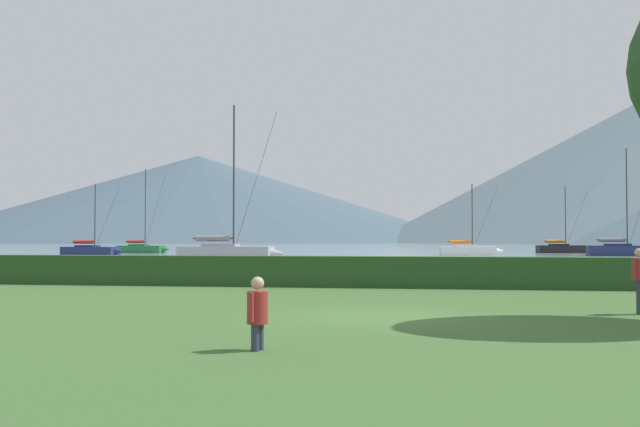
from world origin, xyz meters
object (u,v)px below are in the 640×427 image
Objects in this scene: person_seated_viewer at (257,310)px; person_standing_walker at (639,275)px; sailboat_slip_8 at (91,250)px; sailboat_slip_2 at (142,248)px; sailboat_slip_7 at (562,248)px; sailboat_slip_1 at (469,250)px; sailboat_slip_6 at (227,252)px; sailboat_slip_0 at (623,249)px.

person_standing_walker is at bearing 54.57° from person_seated_viewer.
person_seated_viewer is at bearing -55.80° from sailboat_slip_8.
sailboat_slip_7 is at bearing 15.44° from sailboat_slip_2.
person_seated_viewer is at bearing -61.22° from sailboat_slip_2.
sailboat_slip_1 is 32.72m from sailboat_slip_6.
sailboat_slip_6 is 1.68× the size of sailboat_slip_8.
person_standing_walker is (42.43, -56.76, 0.39)m from sailboat_slip_8.
sailboat_slip_6 reaches higher than sailboat_slip_2.
sailboat_slip_1 is 0.94× the size of sailboat_slip_7.
sailboat_slip_2 is at bearing -178.42° from sailboat_slip_7.
sailboat_slip_1 is at bearing 178.96° from sailboat_slip_0.
sailboat_slip_0 reaches higher than person_standing_walker.
sailboat_slip_2 is 54.05m from sailboat_slip_7.
sailboat_slip_6 reaches higher than sailboat_slip_7.
sailboat_slip_8 is (-52.70, -24.86, -0.01)m from sailboat_slip_7.
sailboat_slip_0 is 67.25m from person_standing_walker.
person_standing_walker is (22.65, -41.06, 0.21)m from sailboat_slip_6.
sailboat_slip_0 reaches higher than sailboat_slip_1.
person_seated_viewer is 10.92m from person_standing_walker.
sailboat_slip_2 reaches higher than sailboat_slip_8.
sailboat_slip_7 is at bearing 105.46° from sailboat_slip_0.
sailboat_slip_0 is 9.27× the size of person_seated_viewer.
sailboat_slip_2 is 6.49× the size of person_standing_walker.
sailboat_slip_2 is at bearing 97.71° from sailboat_slip_8.
sailboat_slip_8 is (-19.78, 15.70, -0.18)m from sailboat_slip_6.
sailboat_slip_2 is 36.84m from sailboat_slip_6.
person_seated_viewer is at bearing -101.78° from sailboat_slip_1.
person_seated_viewer is (34.48, -64.24, 0.10)m from sailboat_slip_8.
sailboat_slip_1 is 4.86× the size of person_standing_walker.
sailboat_slip_2 is (-57.04, 6.10, -0.09)m from sailboat_slip_0.
person_standing_walker is (2.10, -66.52, 0.39)m from sailboat_slip_1.
sailboat_slip_7 reaches higher than sailboat_slip_1.
sailboat_slip_2 is 1.38× the size of sailboat_slip_8.
person_standing_walker is at bearing -100.44° from sailboat_slip_0.
sailboat_slip_1 is at bearing 19.58° from sailboat_slip_8.
sailboat_slip_6 is 50.71m from person_seated_viewer.
person_standing_walker is (42.89, -71.84, 0.38)m from sailboat_slip_2.
sailboat_slip_6 is at bearing -136.17° from sailboat_slip_1.
sailboat_slip_0 is at bearing -1.09° from sailboat_slip_2.
person_seated_viewer is (-5.85, -74.00, 0.10)m from sailboat_slip_1.
sailboat_slip_0 is 44.32m from sailboat_slip_6.
sailboat_slip_6 is (-20.55, -25.46, 0.18)m from sailboat_slip_1.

